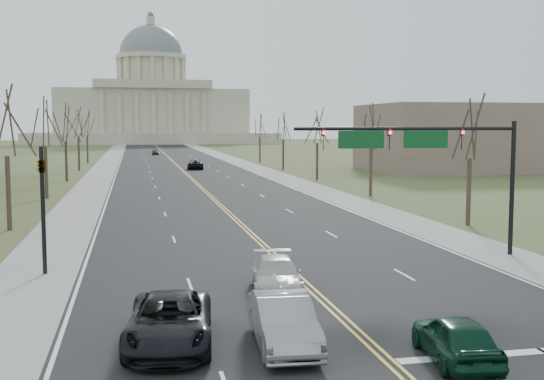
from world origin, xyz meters
name	(u,v)px	position (x,y,z in m)	size (l,w,h in m)	color
ground	(378,352)	(0.00, 0.00, 0.00)	(600.00, 600.00, 0.00)	#4A5229
road	(173,162)	(0.00, 110.00, 0.01)	(20.00, 380.00, 0.01)	black
cross_road	(325,302)	(0.00, 6.00, 0.01)	(120.00, 14.00, 0.01)	black
sidewalk_left	(108,162)	(-12.00, 110.00, 0.01)	(4.00, 380.00, 0.03)	gray
sidewalk_right	(236,161)	(12.00, 110.00, 0.01)	(4.00, 380.00, 0.03)	gray
center_line	(173,162)	(0.00, 110.00, 0.01)	(0.42, 380.00, 0.01)	gold
edge_line_left	(120,162)	(-9.80, 110.00, 0.01)	(0.15, 380.00, 0.01)	silver
edge_line_right	(225,161)	(9.80, 110.00, 0.01)	(0.15, 380.00, 0.01)	silver
stop_bar	(542,351)	(5.00, -1.00, 0.01)	(9.50, 0.50, 0.01)	silver
capitol	(152,106)	(0.00, 249.91, 14.20)	(90.00, 60.00, 50.00)	#B0A993
signal_mast	(425,149)	(7.45, 13.50, 5.76)	(12.12, 0.44, 7.20)	black
signal_left	(43,196)	(-11.50, 13.50, 3.71)	(0.32, 0.36, 6.00)	black
tree_r_0	(470,131)	(15.50, 24.00, 6.55)	(3.74, 3.74, 8.50)	#3A2B22
tree_l_0	(6,126)	(-15.50, 28.00, 6.94)	(3.96, 3.96, 9.00)	#3A2B22
tree_r_1	(371,129)	(15.50, 44.00, 6.55)	(3.74, 3.74, 8.50)	#3A2B22
tree_l_1	(45,125)	(-15.50, 48.00, 6.94)	(3.96, 3.96, 9.00)	#3A2B22
tree_r_2	(317,128)	(15.50, 64.00, 6.55)	(3.74, 3.74, 8.50)	#3A2B22
tree_l_2	(65,125)	(-15.50, 68.00, 6.94)	(3.96, 3.96, 9.00)	#3A2B22
tree_r_3	(283,127)	(15.50, 84.00, 6.55)	(3.74, 3.74, 8.50)	#3A2B22
tree_l_3	(78,125)	(-15.50, 88.00, 6.94)	(3.96, 3.96, 9.00)	#3A2B22
tree_r_4	(260,127)	(15.50, 104.00, 6.55)	(3.74, 3.74, 8.50)	#3A2B22
tree_l_4	(87,125)	(-15.50, 108.00, 6.94)	(3.96, 3.96, 9.00)	#3A2B22
bldg_right_mass	(453,138)	(40.00, 76.00, 5.00)	(25.00, 20.00, 10.00)	#6F5B4F
car_nb_inner_lead	(456,338)	(1.91, -1.36, 0.73)	(1.70, 4.22, 1.44)	#0A301F
car_sb_inner_lead	(284,322)	(-2.79, 0.97, 0.83)	(1.73, 4.97, 1.64)	gray
car_sb_outer_lead	(169,321)	(-6.30, 1.81, 0.81)	(2.63, 5.71, 1.59)	black
car_sb_inner_second	(276,275)	(-1.56, 7.95, 0.73)	(2.02, 4.96, 1.44)	silver
car_far_nb	(196,164)	(2.19, 87.68, 0.75)	(2.44, 5.29, 1.47)	black
car_far_sb	(155,152)	(-2.38, 140.32, 0.69)	(1.60, 3.98, 1.36)	#4B4D53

